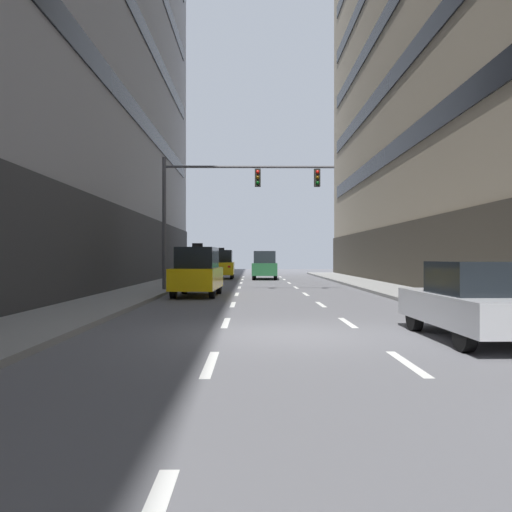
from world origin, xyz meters
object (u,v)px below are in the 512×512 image
(car_driving_0, at_px, (265,265))
(car_parked_1, at_px, (475,301))
(taxi_driving_2, at_px, (197,272))
(traffic_signal_0, at_px, (224,195))
(taxi_driving_1, at_px, (221,264))

(car_driving_0, bearing_deg, car_parked_1, -82.98)
(taxi_driving_2, xyz_separation_m, traffic_signal_0, (0.99, 2.40, 3.59))
(taxi_driving_1, height_order, traffic_signal_0, traffic_signal_0)
(taxi_driving_1, bearing_deg, car_parked_1, -77.00)
(taxi_driving_1, relative_size, taxi_driving_2, 1.04)
(taxi_driving_1, bearing_deg, taxi_driving_2, -90.04)
(taxi_driving_1, xyz_separation_m, taxi_driving_2, (-0.01, -17.64, -0.05))
(car_parked_1, relative_size, traffic_signal_0, 0.52)
(car_driving_0, relative_size, traffic_signal_0, 0.54)
(car_driving_0, bearing_deg, taxi_driving_2, -101.47)
(car_driving_0, height_order, taxi_driving_1, taxi_driving_1)
(car_driving_0, xyz_separation_m, taxi_driving_1, (-3.32, 1.21, 0.05))
(car_parked_1, bearing_deg, traffic_signal_0, 112.29)
(taxi_driving_2, relative_size, car_parked_1, 1.03)
(taxi_driving_2, height_order, car_parked_1, taxi_driving_2)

